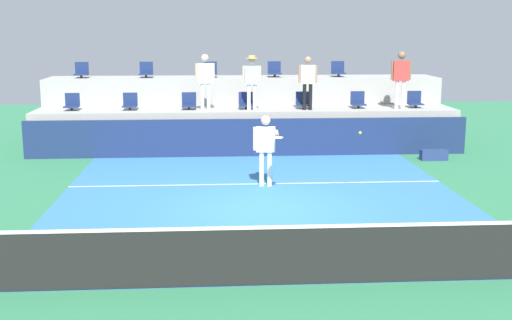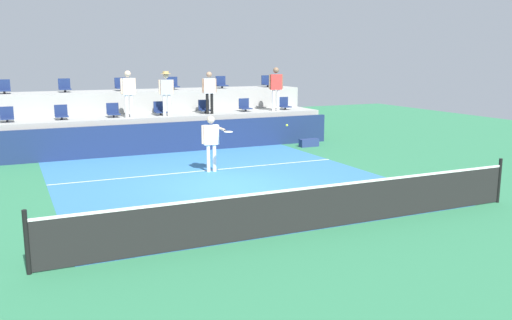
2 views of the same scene
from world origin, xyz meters
name	(u,v)px [view 1 (image 1 of 2)]	position (x,y,z in m)	size (l,w,h in m)	color
ground_plane	(265,211)	(0.00, 0.00, 0.00)	(40.00, 40.00, 0.00)	#2D754C
court_inner_paint	(261,199)	(0.00, 1.00, 0.00)	(9.00, 10.00, 0.01)	teal
court_service_line	(257,184)	(0.00, 2.40, 0.01)	(9.00, 0.06, 0.00)	white
tennis_net	(286,253)	(0.00, -4.00, 0.50)	(10.48, 0.08, 1.07)	black
sponsor_backboard	(249,138)	(0.00, 6.00, 0.55)	(13.00, 0.16, 1.10)	navy
seating_tier_lower	(246,128)	(0.00, 7.30, 0.62)	(13.00, 1.80, 1.25)	#9E9E99
seating_tier_upper	(244,108)	(0.00, 9.10, 1.05)	(13.00, 1.80, 2.10)	#9E9E99
stadium_chair_lower_far_left	(72,103)	(-5.33, 7.23, 1.46)	(0.44, 0.40, 0.52)	#2D2D33
stadium_chair_lower_left	(130,103)	(-3.57, 7.23, 1.46)	(0.44, 0.40, 0.52)	#2D2D33
stadium_chair_lower_mid_left	(189,102)	(-1.77, 7.23, 1.46)	(0.44, 0.40, 0.52)	#2D2D33
stadium_chair_lower_center	(246,102)	(-0.02, 7.23, 1.46)	(0.44, 0.40, 0.52)	#2D2D33
stadium_chair_lower_mid_right	(303,102)	(1.77, 7.23, 1.46)	(0.44, 0.40, 0.52)	#2D2D33
stadium_chair_lower_right	(358,101)	(3.50, 7.23, 1.46)	(0.44, 0.40, 0.52)	#2D2D33
stadium_chair_lower_far_right	(415,101)	(5.32, 7.23, 1.46)	(0.44, 0.40, 0.52)	#2D2D33
stadium_chair_upper_far_left	(81,71)	(-5.34, 9.03, 2.31)	(0.44, 0.40, 0.52)	#2D2D33
stadium_chair_upper_left	(146,71)	(-3.23, 9.03, 2.31)	(0.44, 0.40, 0.52)	#2D2D33
stadium_chair_upper_mid_left	(210,71)	(-1.11, 9.03, 2.31)	(0.44, 0.40, 0.52)	#2D2D33
stadium_chair_upper_mid_right	(274,71)	(1.04, 9.03, 2.31)	(0.44, 0.40, 0.52)	#2D2D33
stadium_chair_upper_right	(338,70)	(3.20, 9.03, 2.31)	(0.44, 0.40, 0.52)	#2D2D33
stadium_chair_upper_far_right	(402,70)	(5.38, 9.03, 2.31)	(0.44, 0.40, 0.52)	#2D2D33
tennis_player	(266,143)	(0.20, 2.16, 1.04)	(0.63, 1.22, 1.70)	white
spectator_in_grey	(205,77)	(-1.26, 6.85, 2.27)	(0.59, 0.27, 1.70)	white
spectator_with_hat	(252,77)	(0.14, 6.85, 2.26)	(0.57, 0.41, 1.66)	white
spectator_in_white	(308,78)	(1.85, 6.85, 2.22)	(0.58, 0.24, 1.62)	black
spectator_leaning_on_rail	(401,74)	(4.73, 6.85, 2.33)	(0.61, 0.26, 1.77)	white
tennis_ball	(360,133)	(2.21, 1.15, 1.43)	(0.07, 0.07, 0.07)	#CCE033
equipment_bag	(434,155)	(5.25, 5.02, 0.15)	(0.76, 0.28, 0.30)	navy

